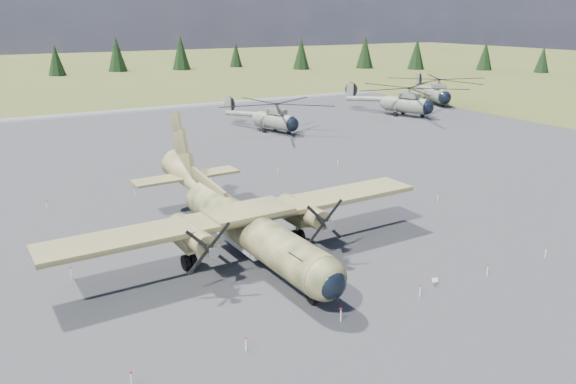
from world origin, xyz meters
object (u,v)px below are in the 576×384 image
helicopter_near (274,112)px  helicopter_far (438,86)px  transport_plane (242,218)px  helicopter_mid (406,96)px

helicopter_near → helicopter_far: helicopter_far is taller
transport_plane → helicopter_far: bearing=34.0°
transport_plane → helicopter_far: transport_plane is taller
transport_plane → helicopter_near: transport_plane is taller
transport_plane → helicopter_mid: size_ratio=1.12×
transport_plane → helicopter_near: bearing=56.6°
helicopter_mid → helicopter_far: bearing=5.9°
helicopter_near → transport_plane: bearing=-139.2°
helicopter_near → helicopter_mid: (26.64, 1.28, 0.43)m
helicopter_near → helicopter_far: size_ratio=0.85×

